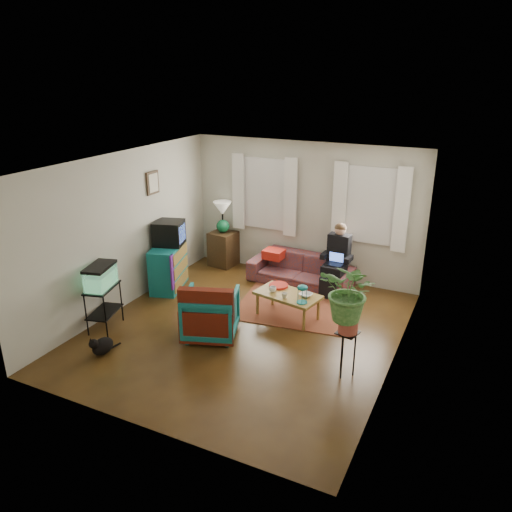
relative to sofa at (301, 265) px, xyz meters
The scene contains 31 objects.
floor 2.09m from the sofa, 93.58° to the right, with size 4.50×5.00×0.01m, color #4F2B14.
ceiling 3.03m from the sofa, 93.58° to the right, with size 4.50×5.00×0.01m, color white.
wall_back 1.03m from the sofa, 105.89° to the left, with size 4.50×0.01×2.60m, color silver.
wall_front 4.64m from the sofa, 91.61° to the right, with size 4.50×0.01×2.60m, color silver.
wall_left 3.27m from the sofa, 139.24° to the right, with size 0.01×5.00×2.60m, color silver.
wall_right 3.09m from the sofa, 44.01° to the right, with size 0.01×5.00×2.60m, color silver.
window_left 1.56m from the sofa, 155.14° to the left, with size 1.08×0.04×1.38m, color white.
window_right 1.68m from the sofa, 20.97° to the left, with size 1.08×0.04×1.38m, color white.
curtains_left 1.54m from the sofa, 159.34° to the left, with size 1.36×0.06×1.50m, color white.
curtains_right 1.66m from the sofa, 17.33° to the left, with size 1.36×0.06×1.50m, color white.
picture_frame 3.07m from the sofa, 152.88° to the right, with size 0.04×0.32×0.40m, color #3D2616.
area_rug 1.06m from the sofa, 70.45° to the right, with size 2.00×1.60×0.01m, color brown.
sofa is the anchor object (origin of this frame).
seated_person 0.72m from the sofa, ahead, with size 0.48×0.59×1.15m, color black, non-canonical shape.
side_table 1.79m from the sofa, behind, with size 0.48×0.48×0.71m, color #3D1F17.
table_lamp 1.90m from the sofa, behind, with size 0.36×0.36×0.65m, color white, non-canonical shape.
dresser 2.45m from the sofa, 149.98° to the right, with size 0.46×0.91×0.82m, color #105464.
crt_tv 2.50m from the sofa, 152.00° to the right, with size 0.50×0.46×0.44m, color black.
aquarium_stand 3.62m from the sofa, 126.04° to the right, with size 0.35×0.62×0.70m, color black.
aquarium 3.65m from the sofa, 126.04° to the right, with size 0.31×0.57×0.37m, color #7FD899.
black_cat 3.91m from the sofa, 114.76° to the right, with size 0.23×0.36×0.30m, color black.
armchair 2.46m from the sofa, 102.27° to the right, with size 0.78×0.73×0.80m, color #104E65.
serape_throw 2.73m from the sofa, 98.88° to the right, with size 0.80×0.18×0.66m, color #9E0A0A.
coffee_table 1.41m from the sofa, 77.42° to the right, with size 1.03×0.56×0.43m, color brown.
cup_a 1.42m from the sofa, 87.68° to the right, with size 0.12×0.12×0.09m, color white.
cup_b 1.58m from the sofa, 78.35° to the right, with size 0.09×0.09×0.09m, color beige.
bowl 1.46m from the sofa, 65.77° to the right, with size 0.20×0.20×0.05m, color white.
snack_tray 1.18m from the sofa, 87.18° to the right, with size 0.32×0.32×0.04m, color #B21414.
birdcage 1.71m from the sofa, 68.32° to the right, with size 0.17×0.17×0.30m, color #115B6B, non-canonical shape.
plant_stand 3.01m from the sofa, 57.57° to the right, with size 0.27×0.27×0.64m, color black.
potted_plant 3.09m from the sofa, 57.57° to the right, with size 0.73×0.63×0.81m, color #599947.
Camera 1 is at (3.14, -6.10, 3.83)m, focal length 35.00 mm.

